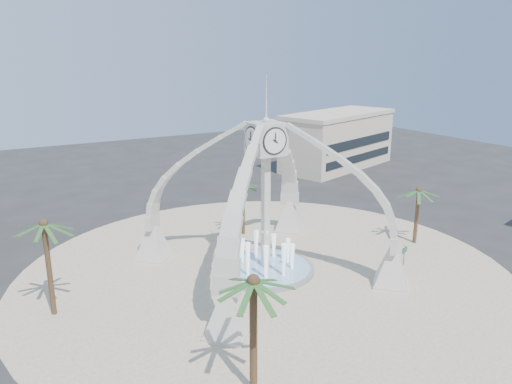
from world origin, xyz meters
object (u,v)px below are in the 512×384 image
clock_tower (266,196)px  palm_east (419,191)px  palm_north (243,184)px  street_sign (404,254)px  palm_west (44,225)px  fountain (265,268)px  palm_south (253,283)px

clock_tower → palm_east: bearing=-5.9°
palm_north → street_sign: size_ratio=2.21×
palm_north → palm_west: bearing=-158.7°
palm_north → street_sign: (6.58, -14.82, -3.25)m
palm_west → street_sign: palm_west is taller
fountain → palm_east: palm_east is taller
street_sign → palm_north: bearing=95.5°
palm_west → street_sign: bearing=-16.4°
palm_west → palm_east: bearing=-5.2°
fountain → palm_north: 10.21m
fountain → palm_west: (-16.20, 1.25, 6.22)m
street_sign → clock_tower: bearing=127.5°
palm_west → clock_tower: bearing=-4.4°
clock_tower → palm_north: 9.09m
palm_north → palm_south: 24.00m
fountain → street_sign: 11.23m
palm_east → palm_south: (-23.86, -11.09, 1.23)m
palm_west → palm_south: palm_west is taller
palm_north → palm_south: size_ratio=0.80×
palm_north → palm_south: palm_south is taller
fountain → palm_east: bearing=-5.9°
palm_east → palm_south: palm_south is taller
palm_west → palm_north: bearing=21.3°
fountain → palm_west: 17.40m
clock_tower → fountain: 6.20m
fountain → palm_east: size_ratio=1.36×
palm_north → fountain: bearing=-107.0°
palm_east → palm_north: 16.42m
palm_west → palm_north: size_ratio=1.26×
fountain → palm_east: (15.50, -1.61, 4.84)m
clock_tower → palm_east: (15.50, -1.61, -1.36)m
clock_tower → palm_south: (-8.36, -12.70, -0.13)m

